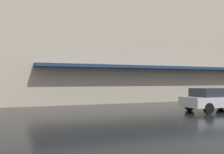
{
  "coord_description": "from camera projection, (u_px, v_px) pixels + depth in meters",
  "views": [
    {
      "loc": [
        -6.61,
        -4.09,
        1.85
      ],
      "look_at": [
        6.43,
        -9.18,
        2.07
      ],
      "focal_mm": 40.55,
      "sensor_mm": 36.0,
      "label": 1
    }
  ],
  "objects": [
    {
      "name": "haussmann_block_corner",
      "position": [
        115.0,
        11.0,
        29.57
      ],
      "size": [
        17.56,
        27.81,
        20.63
      ],
      "color": "tan",
      "rests_on": "ground_plane"
    },
    {
      "name": "car_silver",
      "position": [
        214.0,
        99.0,
        15.42
      ],
      "size": [
        1.85,
        4.1,
        1.41
      ],
      "color": "#B7B7BC",
      "rests_on": "ground_plane"
    }
  ]
}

